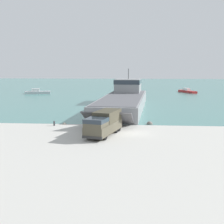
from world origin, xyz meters
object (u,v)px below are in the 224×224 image
object	(u,v)px
military_truck	(104,123)
moored_boat_a	(187,91)
landing_craft	(124,98)
moored_boat_b	(37,92)
mooring_bollard	(54,123)
soldier_on_ramp	(87,126)

from	to	relation	value
military_truck	moored_boat_a	xyz separation A→B (m)	(20.87, 67.58, -1.09)
landing_craft	moored_boat_b	distance (m)	42.82
landing_craft	moored_boat_b	world-z (taller)	landing_craft
moored_boat_b	military_truck	bearing A→B (deg)	9.59
mooring_bollard	moored_boat_a	bearing A→B (deg)	65.03
military_truck	moored_boat_b	distance (m)	64.94
landing_craft	military_truck	xyz separation A→B (m)	(-1.46, -27.40, -0.45)
landing_craft	military_truck	distance (m)	27.44
military_truck	mooring_bollard	size ratio (longest dim) A/B	11.30
soldier_on_ramp	mooring_bollard	size ratio (longest dim) A/B	2.46
soldier_on_ramp	moored_boat_a	world-z (taller)	soldier_on_ramp
landing_craft	moored_boat_a	size ratio (longest dim) A/B	4.49
landing_craft	soldier_on_ramp	size ratio (longest dim) A/B	22.22
moored_boat_b	landing_craft	bearing A→B (deg)	27.29
mooring_bollard	landing_craft	bearing A→B (deg)	66.57
moored_boat_a	landing_craft	bearing A→B (deg)	40.98
soldier_on_ramp	moored_boat_b	distance (m)	63.30
soldier_on_ramp	moored_boat_a	bearing A→B (deg)	-78.01
landing_craft	soldier_on_ramp	bearing A→B (deg)	-94.47
moored_boat_a	soldier_on_ramp	bearing A→B (deg)	47.67
military_truck	soldier_on_ramp	distance (m)	2.44
soldier_on_ramp	mooring_bollard	xyz separation A→B (m)	(-5.68, 4.96, -0.64)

